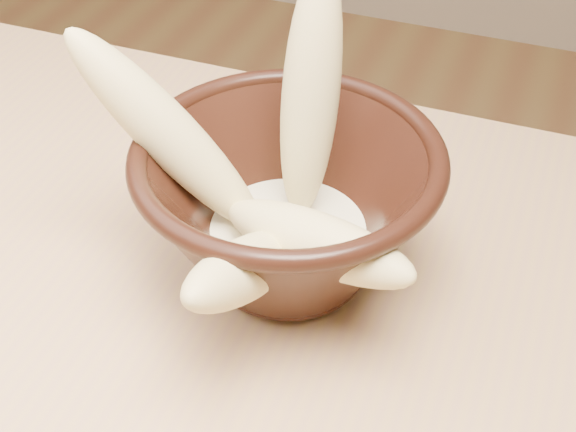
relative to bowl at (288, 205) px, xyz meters
name	(u,v)px	position (x,y,z in m)	size (l,w,h in m)	color
bowl	(288,205)	(0.00, 0.00, 0.00)	(0.21, 0.21, 0.11)	black
milk_puddle	(288,236)	(0.00, 0.00, -0.03)	(0.12, 0.12, 0.02)	beige
banana_upright	(310,96)	(0.00, 0.04, 0.06)	(0.04, 0.04, 0.18)	#DAD081
banana_left	(169,134)	(-0.08, -0.01, 0.05)	(0.04, 0.04, 0.18)	#DAD081
banana_across	(315,242)	(0.03, -0.04, 0.01)	(0.04, 0.04, 0.15)	#DAD081
banana_front	(246,268)	(0.00, -0.07, 0.01)	(0.04, 0.04, 0.14)	#DAD081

